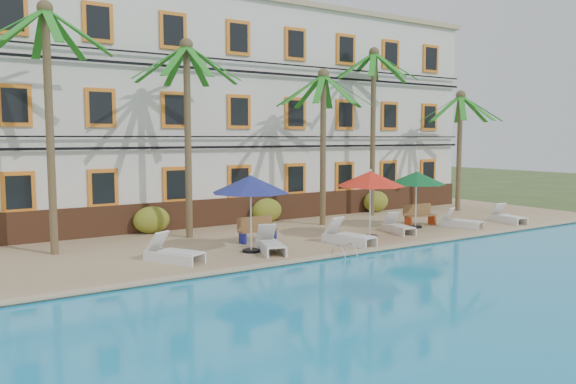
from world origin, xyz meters
TOP-DOWN VIEW (x-y plane):
  - ground at (0.00, 0.00)m, footprint 100.00×100.00m
  - pool_deck at (0.00, 5.00)m, footprint 30.00×12.00m
  - swimming_pool at (0.00, -7.00)m, footprint 26.00×12.00m
  - pool_coping at (0.00, -0.90)m, footprint 30.00×0.35m
  - hotel_building at (0.00, 9.98)m, footprint 25.40×6.44m
  - palm_a at (-9.81, 4.44)m, footprint 4.21×4.21m
  - palm_b at (-4.81, 4.89)m, footprint 4.21×4.21m
  - palm_c at (1.45, 4.67)m, footprint 4.21×4.21m
  - palm_d at (5.31, 5.77)m, footprint 4.21×4.21m
  - palm_e at (10.34, 4.66)m, footprint 4.21×4.21m
  - shrub_left at (-5.71, 6.60)m, footprint 1.50×0.90m
  - shrub_mid at (-0.29, 6.60)m, footprint 1.50×0.90m
  - shrub_right at (6.32, 6.60)m, footprint 1.50×0.90m
  - umbrella_blue at (-4.16, 1.16)m, footprint 2.68×2.68m
  - umbrella_red at (1.06, 1.08)m, footprint 2.66×2.66m
  - umbrella_green at (4.30, 1.82)m, footprint 2.50×2.50m
  - lounger_a at (-6.94, 1.16)m, footprint 1.53×2.05m
  - lounger_b at (-3.62, 0.80)m, footprint 1.23×2.02m
  - lounger_c at (-0.52, 0.47)m, footprint 1.16×2.12m
  - lounger_d at (2.76, 1.28)m, footprint 0.97×1.81m
  - lounger_e at (5.95, 0.79)m, footprint 1.14×1.85m
  - lounger_f at (8.87, 0.58)m, footprint 0.94×1.87m
  - bench_left at (-3.05, 2.71)m, footprint 1.51×0.51m
  - bench_right at (4.96, 2.25)m, footprint 1.55×0.66m
  - pool_ladder at (-1.86, -1.00)m, footprint 0.54×0.74m

SIDE VIEW (x-z plane):
  - ground at x=0.00m, z-range 0.00..0.00m
  - swimming_pool at x=0.00m, z-range 0.00..0.20m
  - pool_deck at x=0.00m, z-range 0.00..0.25m
  - pool_ladder at x=-1.86m, z-range -0.12..0.62m
  - pool_coping at x=0.00m, z-range 0.25..0.31m
  - lounger_d at x=2.76m, z-range 0.11..0.92m
  - lounger_e at x=5.95m, z-range 0.11..0.93m
  - lounger_f at x=8.87m, z-range 0.10..0.95m
  - lounger_b at x=-3.62m, z-range 0.09..0.99m
  - lounger_a at x=-6.94m, z-range 0.09..1.01m
  - lounger_c at x=-0.52m, z-range 0.08..1.03m
  - bench_left at x=-3.05m, z-range 0.26..1.18m
  - bench_right at x=4.96m, z-range 0.26..1.18m
  - shrub_left at x=-5.71m, z-range 0.25..1.35m
  - shrub_mid at x=-0.29m, z-range 0.25..1.35m
  - shrub_right at x=6.32m, z-range 0.25..1.35m
  - umbrella_green at x=4.30m, z-range 1.13..3.63m
  - umbrella_red at x=1.06m, z-range 1.19..3.85m
  - umbrella_blue at x=-4.16m, z-range 1.20..3.88m
  - palm_e at x=10.34m, z-range 1.23..7.54m
  - palm_c at x=1.45m, z-range 1.28..8.12m
  - palm_b at x=-4.81m, z-range 1.34..8.92m
  - hotel_building at x=0.00m, z-range 0.26..10.49m
  - palm_a at x=-9.81m, z-range 1.39..9.63m
  - palm_d at x=5.31m, z-range 1.39..9.63m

